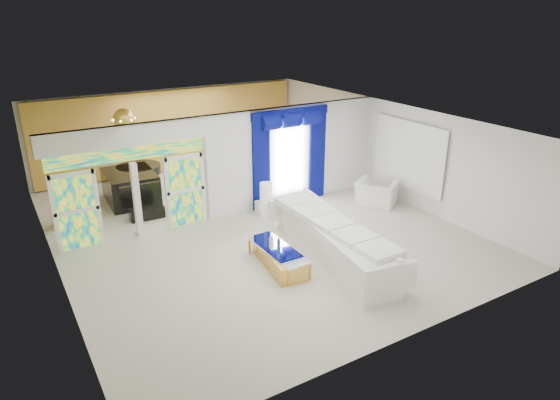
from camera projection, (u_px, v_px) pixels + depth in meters
floor at (249, 225)px, 13.90m from camera, size 12.00×12.00×0.00m
dividing_wall at (295, 154)px, 15.19m from camera, size 5.70×0.18×3.00m
dividing_header at (126, 136)px, 12.34m from camera, size 4.30×0.18×0.55m
stained_panel_left at (77, 211)px, 12.28m from camera, size 0.95×0.04×2.00m
stained_panel_right at (185, 190)px, 13.65m from camera, size 0.95×0.04×2.00m
stained_transom at (129, 154)px, 12.51m from camera, size 4.00×0.05×0.35m
window_pane at (289, 158)px, 15.00m from camera, size 1.00×0.02×2.30m
blue_drape_left at (261, 165)px, 14.52m from camera, size 0.55×0.10×2.80m
blue_drape_right at (317, 155)px, 15.48m from camera, size 0.55×0.10×2.80m
blue_pelmet at (290, 113)px, 14.48m from camera, size 2.60×0.12×0.25m
wall_mirror at (408, 155)px, 14.91m from camera, size 0.04×2.70×1.90m
gold_curtains at (173, 131)px, 18.06m from camera, size 9.70×0.12×2.90m
white_sofa at (332, 241)px, 11.98m from camera, size 1.63×4.61×0.86m
coffee_table at (278, 258)px, 11.65m from camera, size 0.92×1.99×0.43m
console_table at (275, 206)px, 14.73m from camera, size 1.19×0.51×0.38m
table_lamp at (266, 193)px, 14.41m from camera, size 0.36×0.36×0.58m
armchair at (376, 193)px, 15.20m from camera, size 1.48×1.53×0.75m
grand_piano at (131, 187)px, 15.44m from camera, size 1.53×1.95×0.95m
piano_bench at (147, 213)px, 14.28m from camera, size 0.99×0.42×0.33m
tv_console at (63, 214)px, 13.73m from camera, size 0.56×0.53×0.73m
chandelier at (124, 119)px, 14.54m from camera, size 0.60×0.60×0.60m
decanters at (272, 241)px, 11.80m from camera, size 0.12×0.65×0.23m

